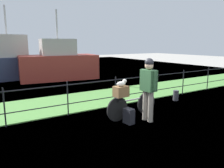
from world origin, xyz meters
TOP-DOWN VIEW (x-y plane):
  - ground_plane at (0.00, 0.00)m, footprint 60.00×60.00m
  - grass_strip at (0.00, 3.24)m, footprint 27.00×2.40m
  - harbor_water at (0.00, 9.63)m, footprint 30.00×30.00m
  - iron_fence at (0.00, 1.95)m, footprint 18.04×0.04m
  - bicycle_main at (0.63, 0.85)m, footprint 1.72×0.18m
  - wooden_crate at (0.24, 0.83)m, footprint 0.38×0.29m
  - terrier_dog at (0.26, 0.83)m, footprint 0.32×0.15m
  - cyclist_person at (0.82, 0.41)m, footprint 0.28×0.54m
  - backpack_on_paving at (0.27, 0.51)m, footprint 0.21×0.30m
  - mooring_bollard at (3.12, 1.45)m, footprint 0.20×0.20m
  - moored_boat_near at (1.20, 8.47)m, footprint 4.48×2.53m
  - moored_boat_far at (-1.19, 10.06)m, footprint 4.44×2.19m

SIDE VIEW (x-z plane):
  - ground_plane at x=0.00m, z-range 0.00..0.00m
  - harbor_water at x=0.00m, z-range 0.00..0.00m
  - grass_strip at x=0.00m, z-range 0.00..0.03m
  - mooring_bollard at x=3.12m, z-range 0.00..0.37m
  - backpack_on_paving at x=0.27m, z-range 0.00..0.40m
  - bicycle_main at x=0.63m, z-range 0.02..0.68m
  - iron_fence at x=0.00m, z-range 0.08..1.08m
  - wooden_crate at x=0.24m, z-range 0.66..0.94m
  - moored_boat_near at x=1.20m, z-range -1.06..2.83m
  - moored_boat_far at x=-1.19m, z-range -1.13..3.00m
  - cyclist_person at x=0.82m, z-range 0.16..1.84m
  - terrier_dog at x=0.26m, z-range 0.93..1.11m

